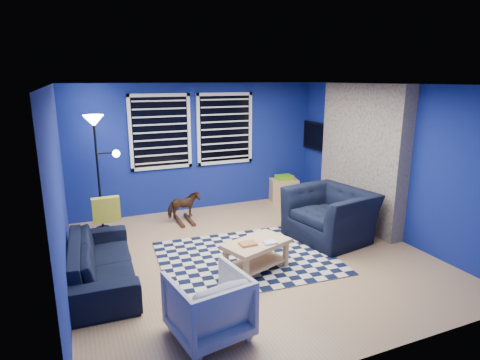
# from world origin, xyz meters

# --- Properties ---
(floor) EXTENTS (5.00, 5.00, 0.00)m
(floor) POSITION_xyz_m (0.00, 0.00, 0.00)
(floor) COLOR tan
(floor) RESTS_ON ground
(ceiling) EXTENTS (5.00, 5.00, 0.00)m
(ceiling) POSITION_xyz_m (0.00, 0.00, 2.50)
(ceiling) COLOR white
(ceiling) RESTS_ON wall_back
(wall_back) EXTENTS (5.00, 0.00, 5.00)m
(wall_back) POSITION_xyz_m (0.00, 2.50, 1.25)
(wall_back) COLOR navy
(wall_back) RESTS_ON floor
(wall_left) EXTENTS (0.00, 5.00, 5.00)m
(wall_left) POSITION_xyz_m (-2.50, 0.00, 1.25)
(wall_left) COLOR navy
(wall_left) RESTS_ON floor
(wall_right) EXTENTS (0.00, 5.00, 5.00)m
(wall_right) POSITION_xyz_m (2.50, 0.00, 1.25)
(wall_right) COLOR navy
(wall_right) RESTS_ON floor
(fireplace) EXTENTS (0.65, 2.00, 2.50)m
(fireplace) POSITION_xyz_m (2.36, 0.50, 1.20)
(fireplace) COLOR gray
(fireplace) RESTS_ON floor
(window_left) EXTENTS (1.17, 0.06, 1.42)m
(window_left) POSITION_xyz_m (-0.75, 2.46, 1.60)
(window_left) COLOR black
(window_left) RESTS_ON wall_back
(window_right) EXTENTS (1.17, 0.06, 1.42)m
(window_right) POSITION_xyz_m (0.55, 2.46, 1.60)
(window_right) COLOR black
(window_right) RESTS_ON wall_back
(tv) EXTENTS (0.07, 1.00, 0.58)m
(tv) POSITION_xyz_m (2.45, 2.00, 1.40)
(tv) COLOR black
(tv) RESTS_ON wall_right
(rug) EXTENTS (2.63, 2.16, 0.02)m
(rug) POSITION_xyz_m (-0.09, -0.06, 0.01)
(rug) COLOR black
(rug) RESTS_ON floor
(sofa) EXTENTS (2.01, 0.86, 0.58)m
(sofa) POSITION_xyz_m (-2.10, 0.02, 0.29)
(sofa) COLOR black
(sofa) RESTS_ON floor
(armchair_big) EXTENTS (1.44, 1.31, 0.82)m
(armchair_big) POSITION_xyz_m (1.48, 0.11, 0.41)
(armchair_big) COLOR black
(armchair_big) RESTS_ON floor
(armchair_bent) EXTENTS (0.85, 0.86, 0.69)m
(armchair_bent) POSITION_xyz_m (-1.19, -1.58, 0.34)
(armchair_bent) COLOR gray
(armchair_bent) RESTS_ON floor
(rocking_horse) EXTENTS (0.33, 0.61, 0.49)m
(rocking_horse) POSITION_xyz_m (-0.53, 1.79, 0.32)
(rocking_horse) COLOR #432B15
(rocking_horse) RESTS_ON floor
(coffee_table) EXTENTS (1.02, 0.79, 0.45)m
(coffee_table) POSITION_xyz_m (-0.13, -0.48, 0.31)
(coffee_table) COLOR tan
(coffee_table) RESTS_ON rug
(cabinet) EXTENTS (0.65, 0.51, 0.57)m
(cabinet) POSITION_xyz_m (1.82, 2.25, 0.25)
(cabinet) COLOR tan
(cabinet) RESTS_ON floor
(floor_lamp) EXTENTS (0.54, 0.33, 2.00)m
(floor_lamp) POSITION_xyz_m (-1.92, 2.00, 1.64)
(floor_lamp) COLOR black
(floor_lamp) RESTS_ON floor
(throw_pillow) EXTENTS (0.39, 0.13, 0.36)m
(throw_pillow) POSITION_xyz_m (-1.95, 0.71, 0.76)
(throw_pillow) COLOR gold
(throw_pillow) RESTS_ON sofa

